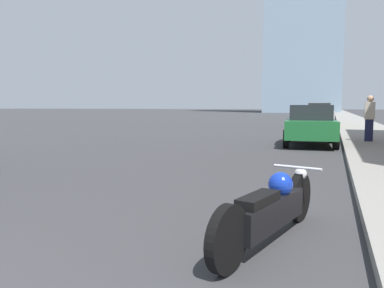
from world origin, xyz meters
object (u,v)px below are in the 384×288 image
(parked_car_yellow, at_px, (319,116))
(parked_car_white, at_px, (326,112))
(parked_car_green, at_px, (310,125))
(pedestrian, at_px, (369,118))
(parked_car_silver, at_px, (323,114))
(motorcycle, at_px, (271,208))

(parked_car_yellow, xyz_separation_m, parked_car_white, (0.08, 23.64, -0.08))
(parked_car_green, distance_m, pedestrian, 2.36)
(parked_car_yellow, bearing_deg, parked_car_white, 87.54)
(parked_car_white, bearing_deg, parked_car_yellow, -85.96)
(parked_car_green, relative_size, parked_car_silver, 0.92)
(parked_car_yellow, distance_m, parked_car_silver, 11.16)
(motorcycle, relative_size, parked_car_yellow, 0.54)
(motorcycle, distance_m, parked_car_green, 10.96)
(parked_car_silver, distance_m, parked_car_white, 12.48)
(motorcycle, xyz_separation_m, parked_car_yellow, (-0.30, 23.46, 0.47))
(parked_car_silver, bearing_deg, pedestrian, -89.35)
(parked_car_green, distance_m, parked_car_yellow, 12.51)
(motorcycle, distance_m, parked_car_yellow, 23.47)
(pedestrian, bearing_deg, parked_car_yellow, 100.99)
(parked_car_silver, xyz_separation_m, pedestrian, (2.21, -22.71, 0.27))
(parked_car_green, relative_size, pedestrian, 2.26)
(parked_car_yellow, bearing_deg, parked_car_silver, 87.56)
(motorcycle, distance_m, pedestrian, 12.10)
(motorcycle, bearing_deg, parked_car_green, 105.30)
(parked_car_green, height_order, parked_car_white, parked_car_green)
(parked_car_silver, bearing_deg, parked_car_green, -94.72)
(parked_car_silver, distance_m, pedestrian, 22.82)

